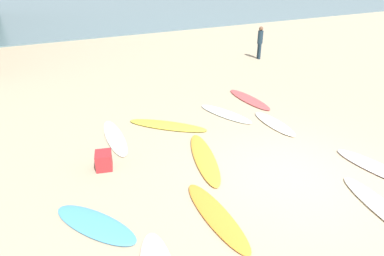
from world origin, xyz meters
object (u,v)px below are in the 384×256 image
(surfboard_6, at_px, (115,137))
(surfboard_10, at_px, (204,158))
(surfboard_3, at_px, (168,125))
(surfboard_7, at_px, (249,99))
(surfboard_9, at_px, (376,168))
(beachgoer_near, at_px, (260,41))
(surfboard_1, at_px, (225,114))
(beach_cooler, at_px, (104,160))
(surfboard_0, at_px, (274,123))
(surfboard_2, at_px, (216,215))
(surfboard_4, at_px, (95,224))

(surfboard_6, bearing_deg, surfboard_10, 132.15)
(surfboard_3, bearing_deg, surfboard_6, 133.99)
(surfboard_7, relative_size, surfboard_9, 1.12)
(surfboard_9, xyz_separation_m, beachgoer_near, (4.58, 9.87, 0.90))
(surfboard_1, height_order, surfboard_10, surfboard_10)
(surfboard_9, height_order, beachgoer_near, beachgoer_near)
(surfboard_3, distance_m, beach_cooler, 2.70)
(surfboard_0, height_order, surfboard_6, surfboard_0)
(surfboard_2, xyz_separation_m, beachgoer_near, (8.90, 9.37, 0.91))
(surfboard_9, bearing_deg, beach_cooler, 146.34)
(surfboard_0, xyz_separation_m, surfboard_2, (-3.89, -2.62, -0.00))
(surfboard_1, relative_size, surfboard_3, 0.85)
(beachgoer_near, bearing_deg, surfboard_4, 148.65)
(surfboard_4, xyz_separation_m, beachgoer_near, (11.04, 8.45, 0.90))
(surfboard_7, height_order, surfboard_9, surfboard_9)
(surfboard_10, relative_size, beach_cooler, 5.76)
(beach_cooler, bearing_deg, surfboard_2, -63.07)
(surfboard_3, xyz_separation_m, surfboard_10, (-0.00, -2.19, -0.00))
(surfboard_1, xyz_separation_m, surfboard_7, (1.53, 0.67, 0.00))
(surfboard_3, xyz_separation_m, surfboard_9, (3.40, -4.64, 0.00))
(surfboard_0, relative_size, surfboard_4, 1.00)
(surfboard_2, bearing_deg, surfboard_3, -99.39)
(surfboard_1, xyz_separation_m, surfboard_3, (-2.08, 0.13, 0.01))
(surfboard_0, bearing_deg, surfboard_4, -158.43)
(surfboard_4, distance_m, surfboard_6, 3.57)
(surfboard_4, distance_m, beachgoer_near, 13.93)
(surfboard_2, xyz_separation_m, surfboard_9, (4.32, -0.50, 0.01))
(surfboard_0, bearing_deg, surfboard_3, 158.80)
(surfboard_3, bearing_deg, surfboard_1, -47.41)
(surfboard_0, bearing_deg, surfboard_10, -161.38)
(surfboard_10, bearing_deg, surfboard_9, 163.34)
(surfboard_2, xyz_separation_m, surfboard_10, (0.91, 1.94, 0.00))
(surfboard_4, bearing_deg, beach_cooler, -141.55)
(surfboard_3, height_order, beach_cooler, beach_cooler)
(beach_cooler, bearing_deg, surfboard_3, 29.74)
(surfboard_10, bearing_deg, surfboard_2, 83.88)
(surfboard_1, distance_m, beach_cooler, 4.58)
(surfboard_10, bearing_deg, surfboard_7, -123.83)
(surfboard_3, relative_size, beachgoer_near, 1.49)
(beachgoer_near, bearing_deg, surfboard_9, 176.30)
(surfboard_9, bearing_deg, surfboard_2, 169.60)
(surfboard_2, xyz_separation_m, beach_cooler, (-1.42, 2.80, 0.17))
(surfboard_0, xyz_separation_m, surfboard_1, (-0.90, 1.39, -0.01))
(surfboard_0, distance_m, surfboard_9, 3.16)
(surfboard_3, bearing_deg, beach_cooler, 165.82)
(surfboard_6, relative_size, beachgoer_near, 1.41)
(surfboard_3, xyz_separation_m, surfboard_4, (-3.05, -3.22, 0.00))
(surfboard_4, relative_size, surfboard_6, 0.81)
(surfboard_0, xyz_separation_m, surfboard_9, (0.42, -3.13, 0.00))
(surfboard_3, relative_size, surfboard_10, 0.98)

